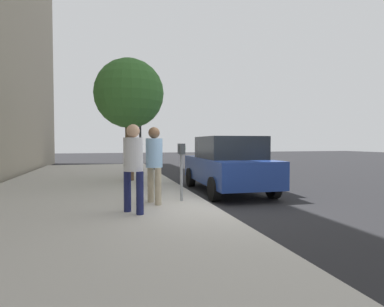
{
  "coord_description": "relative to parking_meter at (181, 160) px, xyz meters",
  "views": [
    {
      "loc": [
        -6.76,
        2.32,
        1.59
      ],
      "look_at": [
        0.24,
        0.4,
        1.32
      ],
      "focal_mm": 28.57,
      "sensor_mm": 36.0,
      "label": 1
    }
  ],
  "objects": [
    {
      "name": "ground_plane",
      "position": [
        -0.48,
        -0.6,
        -1.17
      ],
      "size": [
        80.0,
        80.0,
        0.0
      ],
      "primitive_type": "plane",
      "color": "#232326",
      "rests_on": "ground"
    },
    {
      "name": "parking_meter",
      "position": [
        0.0,
        0.0,
        0.0
      ],
      "size": [
        0.36,
        0.12,
        1.41
      ],
      "color": "gray",
      "rests_on": "sidewalk_slab"
    },
    {
      "name": "traffic_signal",
      "position": [
        9.4,
        -0.06,
        1.41
      ],
      "size": [
        0.24,
        0.44,
        3.6
      ],
      "color": "black",
      "rests_on": "sidewalk_slab"
    },
    {
      "name": "pedestrian_bystander",
      "position": [
        -0.97,
        1.24,
        0.05
      ],
      "size": [
        0.47,
        0.39,
        1.8
      ],
      "rotation": [
        0.0,
        0.0,
        -0.96
      ],
      "color": "#191E4C",
      "rests_on": "sidewalk_slab"
    },
    {
      "name": "pedestrian_at_meter",
      "position": [
        -0.13,
        0.69,
        0.05
      ],
      "size": [
        0.52,
        0.39,
        1.8
      ],
      "rotation": [
        0.0,
        0.0,
        -1.25
      ],
      "color": "tan",
      "rests_on": "sidewalk_slab"
    },
    {
      "name": "sidewalk_slab",
      "position": [
        -0.48,
        2.4,
        -1.09
      ],
      "size": [
        28.0,
        6.0,
        0.15
      ],
      "primitive_type": "cube",
      "color": "#B7B2A8",
      "rests_on": "ground_plane"
    },
    {
      "name": "street_tree",
      "position": [
        4.51,
        0.94,
        2.23
      ],
      "size": [
        2.59,
        2.59,
        4.57
      ],
      "color": "brown",
      "rests_on": "sidewalk_slab"
    },
    {
      "name": "parked_sedan_near",
      "position": [
        1.82,
        -1.95,
        -0.27
      ],
      "size": [
        4.47,
        2.11,
        1.77
      ],
      "color": "navy",
      "rests_on": "ground_plane"
    }
  ]
}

